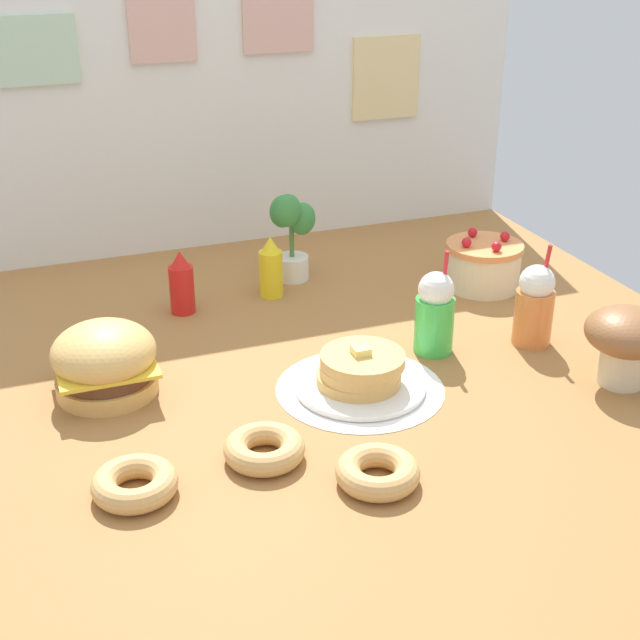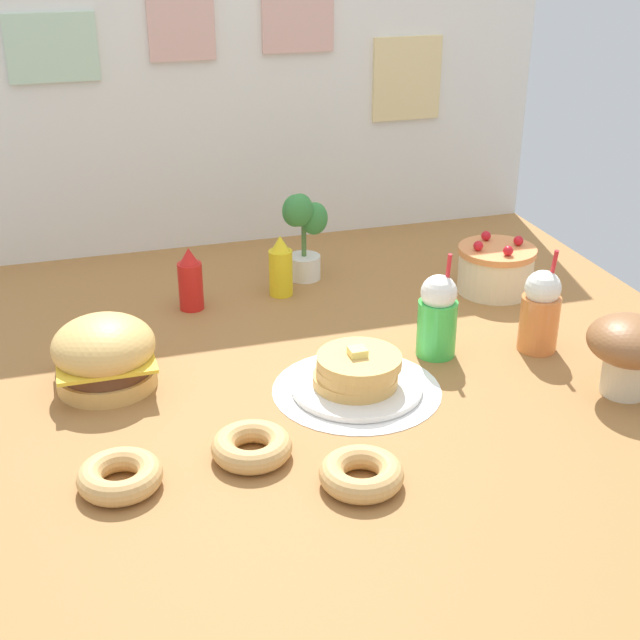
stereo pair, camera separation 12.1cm
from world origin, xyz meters
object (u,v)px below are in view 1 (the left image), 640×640
Objects in this scene: layer_cake at (483,265)px; potted_plant at (291,233)px; mushroom_stool at (627,338)px; ketchup_bottle at (182,284)px; orange_float_cup at (534,305)px; donut_vanilla at (378,471)px; donut_pink_glaze at (135,483)px; donut_chocolate at (264,448)px; mustard_bottle at (271,269)px; cream_soda_cup at (435,313)px; pancake_stack at (360,374)px; burger at (105,361)px.

potted_plant reaches higher than layer_cake.
ketchup_bottle is at bearing 139.31° from mushroom_stool.
orange_float_cup is (77.50, -48.65, 2.17)cm from ketchup_bottle.
donut_vanilla is at bearing -78.93° from ketchup_bottle.
donut_pink_glaze is 112.08cm from mushroom_stool.
orange_float_cup reaches higher than donut_chocolate.
donut_chocolate is at bearing -144.02° from layer_cake.
mushroom_stool reaches higher than mustard_bottle.
donut_chocolate is at bearing 139.78° from donut_vanilla.
donut_pink_glaze is at bearing -123.28° from mustard_bottle.
donut_vanilla is (-66.52, -76.21, -4.12)cm from layer_cake.
cream_soda_cup is (26.91, -46.08, 2.17)cm from mustard_bottle.
donut_pink_glaze is 0.61× the size of potted_plant.
mushroom_stool is (57.23, -18.01, 7.24)cm from pancake_stack.
burger is at bearing 161.53° from mushroom_stool.
pancake_stack is at bearing -63.04° from ketchup_bottle.
layer_cake reaches higher than donut_pink_glaze.
layer_cake is 104.24cm from donut_chocolate.
layer_cake is at bearing 35.98° from donut_chocolate.
donut_pink_glaze is at bearing -164.79° from orange_float_cup.
burger reaches higher than donut_pink_glaze.
mushroom_stool reaches higher than layer_cake.
pancake_stack is 50.14cm from orange_float_cup.
layer_cake is 1.34× the size of donut_pink_glaze.
layer_cake is 60.39cm from mustard_bottle.
mustard_bottle is 1.08× the size of donut_vanilla.
potted_plant is at bearing 120.76° from mushroom_stool.
cream_soda_cup reaches higher than donut_vanilla.
mushroom_stool is at bearing -41.83° from cream_soda_cup.
layer_cake is 1.34× the size of donut_chocolate.
donut_pink_glaze is 45.47cm from donut_vanilla.
pancake_stack is 1.83× the size of donut_pink_glaze.
potted_plant is (6.67, 66.93, 10.13)cm from pancake_stack.
orange_float_cup is 1.36× the size of mushroom_stool.
burger is 77.27cm from potted_plant.
burger is 0.88× the size of orange_float_cup.
layer_cake is at bearing -14.60° from mustard_bottle.
donut_chocolate is 0.61× the size of potted_plant.
layer_cake is at bearing 30.04° from donut_pink_glaze.
donut_pink_glaze is at bearing -178.26° from mushroom_stool.
orange_float_cup reaches higher than mushroom_stool.
orange_float_cup reaches higher than mustard_bottle.
layer_cake is at bearing -8.87° from ketchup_bottle.
mustard_bottle is (-2.63, 57.57, 3.99)cm from pancake_stack.
potted_plant is at bearing 107.62° from cream_soda_cup.
mustard_bottle is at bearing 92.62° from pancake_stack.
mushroom_stool reaches higher than pancake_stack.
mustard_bottle is (-58.43, 15.22, 1.36)cm from layer_cake.
ketchup_bottle reaches higher than burger.
cream_soda_cup reaches higher than pancake_stack.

